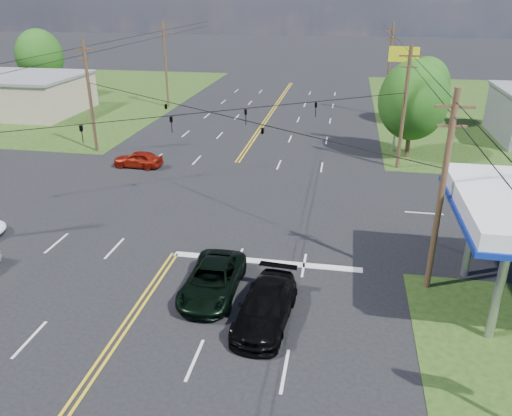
% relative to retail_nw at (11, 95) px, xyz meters
% --- Properties ---
extents(ground, '(280.00, 280.00, 0.00)m').
position_rel_retail_nw_xyz_m(ground, '(30.00, -22.00, -2.00)').
color(ground, black).
rests_on(ground, ground).
extents(grass_nw, '(46.00, 48.00, 0.03)m').
position_rel_retail_nw_xyz_m(grass_nw, '(-5.00, 10.00, -2.00)').
color(grass_nw, '#1E3B13').
rests_on(grass_nw, ground).
extents(stop_bar, '(10.00, 0.50, 0.02)m').
position_rel_retail_nw_xyz_m(stop_bar, '(35.00, -30.00, -2.00)').
color(stop_bar, silver).
rests_on(stop_bar, ground).
extents(retail_nw, '(16.00, 11.00, 4.00)m').
position_rel_retail_nw_xyz_m(retail_nw, '(0.00, 0.00, 0.00)').
color(retail_nw, tan).
rests_on(retail_nw, ground).
extents(pole_se, '(1.60, 0.28, 9.50)m').
position_rel_retail_nw_xyz_m(pole_se, '(43.00, -31.00, 2.92)').
color(pole_se, '#46341D').
rests_on(pole_se, ground).
extents(pole_nw, '(1.60, 0.28, 9.50)m').
position_rel_retail_nw_xyz_m(pole_nw, '(17.00, -13.00, 2.92)').
color(pole_nw, '#46341D').
rests_on(pole_nw, ground).
extents(pole_ne, '(1.60, 0.28, 9.50)m').
position_rel_retail_nw_xyz_m(pole_ne, '(43.00, -13.00, 2.92)').
color(pole_ne, '#46341D').
rests_on(pole_ne, ground).
extents(pole_left_far, '(1.60, 0.28, 10.00)m').
position_rel_retail_nw_xyz_m(pole_left_far, '(17.00, 6.00, 3.17)').
color(pole_left_far, '#46341D').
rests_on(pole_left_far, ground).
extents(pole_right_far, '(1.60, 0.28, 10.00)m').
position_rel_retail_nw_xyz_m(pole_right_far, '(43.00, 6.00, 3.17)').
color(pole_right_far, '#46341D').
rests_on(pole_right_far, ground).
extents(span_wire_signals, '(26.00, 18.00, 1.13)m').
position_rel_retail_nw_xyz_m(span_wire_signals, '(30.00, -22.00, 4.00)').
color(span_wire_signals, black).
rests_on(span_wire_signals, ground).
extents(power_lines, '(26.04, 100.00, 0.64)m').
position_rel_retail_nw_xyz_m(power_lines, '(30.00, -24.00, 6.60)').
color(power_lines, black).
rests_on(power_lines, ground).
extents(tree_right_a, '(5.70, 5.70, 8.18)m').
position_rel_retail_nw_xyz_m(tree_right_a, '(44.00, -10.00, 2.87)').
color(tree_right_a, '#46341D').
rests_on(tree_right_a, ground).
extents(tree_right_b, '(4.94, 4.94, 7.09)m').
position_rel_retail_nw_xyz_m(tree_right_b, '(46.50, 2.00, 2.22)').
color(tree_right_b, '#46341D').
rests_on(tree_right_b, ground).
extents(tree_far_l, '(6.08, 6.08, 8.72)m').
position_rel_retail_nw_xyz_m(tree_far_l, '(-2.00, 10.00, 3.19)').
color(tree_far_l, '#46341D').
rests_on(tree_far_l, ground).
extents(pickup_dkgreen, '(2.41, 5.21, 1.45)m').
position_rel_retail_nw_xyz_m(pickup_dkgreen, '(33.00, -33.34, -1.28)').
color(pickup_dkgreen, black).
rests_on(pickup_dkgreen, ground).
extents(suv_black, '(2.52, 5.34, 1.51)m').
position_rel_retail_nw_xyz_m(suv_black, '(35.80, -35.05, -1.25)').
color(suv_black, black).
rests_on(suv_black, ground).
extents(sedan_red, '(3.94, 1.67, 1.33)m').
position_rel_retail_nw_xyz_m(sedan_red, '(22.36, -16.50, -1.33)').
color(sedan_red, maroon).
rests_on(sedan_red, ground).
extents(sedan_far, '(5.33, 2.61, 1.49)m').
position_rel_retail_nw_xyz_m(sedan_far, '(48.98, -17.86, -1.25)').
color(sedan_far, '#BABABF').
rests_on(sedan_far, ground).
extents(polesign_ne, '(2.44, 0.78, 8.91)m').
position_rel_retail_nw_xyz_m(polesign_ne, '(43.00, -8.33, 5.06)').
color(polesign_ne, '#A5A5AA').
rests_on(polesign_ne, ground).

